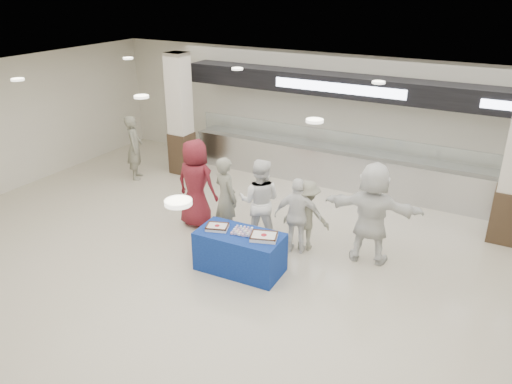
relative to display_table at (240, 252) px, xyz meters
The scene contains 14 objects.
ground 0.75m from the display_table, 82.60° to the right, with size 14.00×14.00×0.00m, color beige.
serving_line 4.82m from the display_table, 88.95° to the left, with size 8.70×0.85×2.80m.
column_left 5.41m from the display_table, 137.76° to the left, with size 0.55×0.55×3.20m.
display_table is the anchor object (origin of this frame).
sheet_cake_left 0.61m from the display_table, behind, with size 0.46×0.41×0.08m.
sheet_cake_right 0.63m from the display_table, ahead, with size 0.54×0.48×0.10m.
cupcake_tray 0.41m from the display_table, 68.68° to the left, with size 0.39×0.32×0.06m.
civilian_maroon 2.15m from the display_table, 146.82° to the left, with size 0.93×0.61×1.91m, color maroon.
soldier_a 1.42m from the display_table, 132.56° to the left, with size 0.63×0.41×1.72m, color slate.
chef_tall 1.28m from the display_table, 100.88° to the left, with size 0.85×0.66×1.75m, color white.
chef_short 1.33m from the display_table, 60.68° to the left, with size 0.89×0.37×1.53m, color white.
soldier_b 1.54m from the display_table, 61.84° to the left, with size 0.92×0.53×1.42m, color slate.
civilian_white 2.50m from the display_table, 37.43° to the left, with size 1.81×0.58×1.95m, color white.
soldier_bg 5.41m from the display_table, 151.18° to the left, with size 0.62×0.40×1.69m, color slate.
Camera 1 is at (3.95, -6.07, 4.94)m, focal length 35.00 mm.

